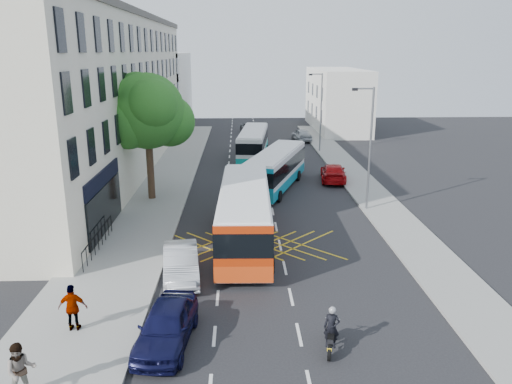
{
  "coord_description": "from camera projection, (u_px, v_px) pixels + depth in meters",
  "views": [
    {
      "loc": [
        -2.2,
        -19.6,
        10.35
      ],
      "look_at": [
        -1.22,
        9.05,
        2.2
      ],
      "focal_mm": 35.0,
      "sensor_mm": 36.0,
      "label": 1
    }
  ],
  "objects": [
    {
      "name": "ground",
      "position": [
        291.0,
        297.0,
        21.75
      ],
      "size": [
        120.0,
        120.0,
        0.0
      ],
      "primitive_type": "plane",
      "color": "black",
      "rests_on": "ground"
    },
    {
      "name": "parked_car_silver",
      "position": [
        181.0,
        263.0,
        23.4
      ],
      "size": [
        2.14,
        4.7,
        1.49
      ],
      "primitive_type": "imported",
      "rotation": [
        0.0,
        0.0,
        0.13
      ],
      "color": "#A2A5AA",
      "rests_on": "ground"
    },
    {
      "name": "street_tree",
      "position": [
        147.0,
        112.0,
        34.13
      ],
      "size": [
        6.3,
        5.7,
        8.8
      ],
      "color": "#382619",
      "rests_on": "pavement_left"
    },
    {
      "name": "bus_mid",
      "position": [
        276.0,
        169.0,
        38.42
      ],
      "size": [
        5.66,
        10.67,
        2.94
      ],
      "rotation": [
        0.0,
        0.0,
        -0.33
      ],
      "color": "silver",
      "rests_on": "ground"
    },
    {
      "name": "red_hatchback",
      "position": [
        333.0,
        172.0,
        40.92
      ],
      "size": [
        2.6,
        5.09,
        1.41
      ],
      "primitive_type": "imported",
      "rotation": [
        0.0,
        0.0,
        3.01
      ],
      "color": "#A7070A",
      "rests_on": "ground"
    },
    {
      "name": "bus_near",
      "position": [
        245.0,
        214.0,
        27.31
      ],
      "size": [
        3.07,
        11.57,
        3.24
      ],
      "rotation": [
        0.0,
        0.0,
        -0.02
      ],
      "color": "silver",
      "rests_on": "ground"
    },
    {
      "name": "railings",
      "position": [
        98.0,
        240.0,
        26.32
      ],
      "size": [
        0.08,
        5.6,
        1.14
      ],
      "primitive_type": null,
      "color": "black",
      "rests_on": "pavement_left"
    },
    {
      "name": "lamp_near",
      "position": [
        369.0,
        143.0,
        32.22
      ],
      "size": [
        1.45,
        0.15,
        8.0
      ],
      "color": "slate",
      "rests_on": "pavement_right"
    },
    {
      "name": "distant_car_grey",
      "position": [
        250.0,
        128.0,
        64.79
      ],
      "size": [
        2.59,
        4.73,
        1.26
      ],
      "primitive_type": "imported",
      "rotation": [
        0.0,
        0.0,
        0.12
      ],
      "color": "#3D4144",
      "rests_on": "ground"
    },
    {
      "name": "building_right",
      "position": [
        337.0,
        99.0,
        67.16
      ],
      "size": [
        6.0,
        18.0,
        8.0
      ],
      "primitive_type": "cube",
      "color": "silver",
      "rests_on": "ground"
    },
    {
      "name": "pavement_right",
      "position": [
        372.0,
        197.0,
        36.39
      ],
      "size": [
        3.0,
        70.0,
        0.15
      ],
      "primitive_type": "cube",
      "color": "gray",
      "rests_on": "ground"
    },
    {
      "name": "motorbike",
      "position": [
        332.0,
        330.0,
        17.7
      ],
      "size": [
        0.72,
        1.9,
        1.71
      ],
      "rotation": [
        0.0,
        0.0,
        -0.26
      ],
      "color": "black",
      "rests_on": "ground"
    },
    {
      "name": "lamp_far",
      "position": [
        320.0,
        108.0,
        51.45
      ],
      "size": [
        1.45,
        0.15,
        8.0
      ],
      "color": "slate",
      "rests_on": "pavement_right"
    },
    {
      "name": "pedestrian_near",
      "position": [
        21.0,
        371.0,
        14.98
      ],
      "size": [
        1.1,
        1.0,
        1.84
      ],
      "primitive_type": "imported",
      "rotation": [
        0.0,
        0.0,
        0.42
      ],
      "color": "gray",
      "rests_on": "pavement_left"
    },
    {
      "name": "pedestrian_far",
      "position": [
        73.0,
        308.0,
        18.67
      ],
      "size": [
        1.08,
        0.45,
        1.84
      ],
      "primitive_type": "imported",
      "rotation": [
        0.0,
        0.0,
        3.15
      ],
      "color": "gray",
      "rests_on": "pavement_left"
    },
    {
      "name": "pavement_left",
      "position": [
        152.0,
        199.0,
        35.87
      ],
      "size": [
        5.0,
        70.0,
        0.15
      ],
      "primitive_type": "cube",
      "color": "gray",
      "rests_on": "ground"
    },
    {
      "name": "terrace_far",
      "position": [
        158.0,
        89.0,
        72.79
      ],
      "size": [
        8.0,
        20.0,
        10.0
      ],
      "primitive_type": "cube",
      "color": "silver",
      "rests_on": "ground"
    },
    {
      "name": "parked_car_blue",
      "position": [
        166.0,
        325.0,
        18.07
      ],
      "size": [
        2.24,
        4.59,
        1.51
      ],
      "primitive_type": "imported",
      "rotation": [
        0.0,
        0.0,
        -0.11
      ],
      "color": "black",
      "rests_on": "ground"
    },
    {
      "name": "distant_car_silver",
      "position": [
        302.0,
        135.0,
        59.06
      ],
      "size": [
        2.29,
        4.5,
        1.47
      ],
      "primitive_type": "imported",
      "rotation": [
        0.0,
        0.0,
        3.27
      ],
      "color": "#A5A9AD",
      "rests_on": "ground"
    },
    {
      "name": "terrace_main",
      "position": [
        102.0,
        94.0,
        42.98
      ],
      "size": [
        8.3,
        45.0,
        13.5
      ],
      "color": "beige",
      "rests_on": "ground"
    },
    {
      "name": "bus_far",
      "position": [
        253.0,
        143.0,
        49.16
      ],
      "size": [
        3.45,
        10.46,
        2.89
      ],
      "rotation": [
        0.0,
        0.0,
        -0.11
      ],
      "color": "silver",
      "rests_on": "ground"
    }
  ]
}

